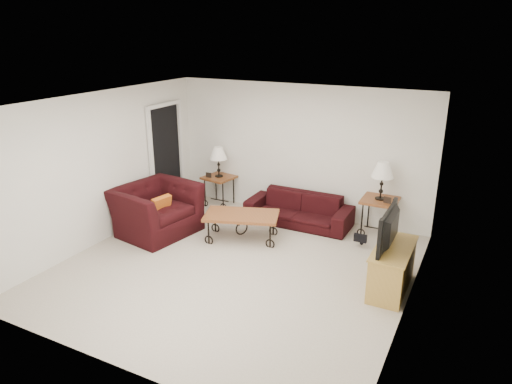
% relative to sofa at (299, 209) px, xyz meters
% --- Properties ---
extents(ground, '(5.00, 5.00, 0.00)m').
position_rel_sofa_xyz_m(ground, '(-0.21, -2.02, -0.28)').
color(ground, beige).
rests_on(ground, ground).
extents(wall_back, '(5.00, 0.02, 2.50)m').
position_rel_sofa_xyz_m(wall_back, '(-0.21, 0.48, 0.97)').
color(wall_back, silver).
rests_on(wall_back, ground).
extents(wall_front, '(5.00, 0.02, 2.50)m').
position_rel_sofa_xyz_m(wall_front, '(-0.21, -4.52, 0.97)').
color(wall_front, silver).
rests_on(wall_front, ground).
extents(wall_left, '(0.02, 5.00, 2.50)m').
position_rel_sofa_xyz_m(wall_left, '(-2.71, -2.02, 0.97)').
color(wall_left, silver).
rests_on(wall_left, ground).
extents(wall_right, '(0.02, 5.00, 2.50)m').
position_rel_sofa_xyz_m(wall_right, '(2.29, -2.02, 0.97)').
color(wall_right, silver).
rests_on(wall_right, ground).
extents(ceiling, '(5.00, 5.00, 0.00)m').
position_rel_sofa_xyz_m(ceiling, '(-0.21, -2.02, 2.22)').
color(ceiling, white).
rests_on(ceiling, wall_back).
extents(doorway, '(0.08, 0.94, 2.04)m').
position_rel_sofa_xyz_m(doorway, '(-2.68, -0.37, 0.74)').
color(doorway, black).
rests_on(doorway, ground).
extents(sofa, '(1.94, 0.76, 0.57)m').
position_rel_sofa_xyz_m(sofa, '(0.00, 0.00, 0.00)').
color(sofa, black).
rests_on(sofa, ground).
extents(side_table_left, '(0.64, 0.64, 0.61)m').
position_rel_sofa_xyz_m(side_table_left, '(-1.81, 0.18, 0.02)').
color(side_table_left, brown).
rests_on(side_table_left, ground).
extents(side_table_right, '(0.62, 0.62, 0.66)m').
position_rel_sofa_xyz_m(side_table_right, '(1.43, 0.18, 0.05)').
color(side_table_right, brown).
rests_on(side_table_right, ground).
extents(lamp_left, '(0.40, 0.40, 0.61)m').
position_rel_sofa_xyz_m(lamp_left, '(-1.81, 0.18, 0.63)').
color(lamp_left, black).
rests_on(lamp_left, side_table_left).
extents(lamp_right, '(0.38, 0.38, 0.66)m').
position_rel_sofa_xyz_m(lamp_right, '(1.43, 0.18, 0.71)').
color(lamp_right, black).
rests_on(lamp_right, side_table_right).
extents(photo_frame_left, '(0.12, 0.02, 0.10)m').
position_rel_sofa_xyz_m(photo_frame_left, '(-1.96, 0.03, 0.38)').
color(photo_frame_left, black).
rests_on(photo_frame_left, side_table_left).
extents(photo_frame_right, '(0.13, 0.04, 0.11)m').
position_rel_sofa_xyz_m(photo_frame_right, '(1.58, 0.03, 0.43)').
color(photo_frame_right, black).
rests_on(photo_frame_right, side_table_right).
extents(coffee_table, '(1.39, 1.04, 0.46)m').
position_rel_sofa_xyz_m(coffee_table, '(-0.61, -1.08, -0.05)').
color(coffee_table, brown).
rests_on(coffee_table, ground).
extents(armchair, '(1.37, 1.51, 0.86)m').
position_rel_sofa_xyz_m(armchair, '(-2.09, -1.51, 0.15)').
color(armchair, black).
rests_on(armchair, ground).
extents(throw_pillow, '(0.17, 0.40, 0.39)m').
position_rel_sofa_xyz_m(throw_pillow, '(-1.94, -1.56, 0.24)').
color(throw_pillow, '#DD571C').
rests_on(throw_pillow, armchair).
extents(tv_stand, '(0.44, 1.07, 0.64)m').
position_rel_sofa_xyz_m(tv_stand, '(2.02, -1.58, 0.04)').
color(tv_stand, gold).
rests_on(tv_stand, ground).
extents(television, '(0.13, 0.96, 0.55)m').
position_rel_sofa_xyz_m(television, '(2.00, -1.58, 0.63)').
color(television, black).
rests_on(television, tv_stand).
extents(backpack, '(0.36, 0.30, 0.42)m').
position_rel_sofa_xyz_m(backpack, '(1.30, -0.37, -0.07)').
color(backpack, black).
rests_on(backpack, ground).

